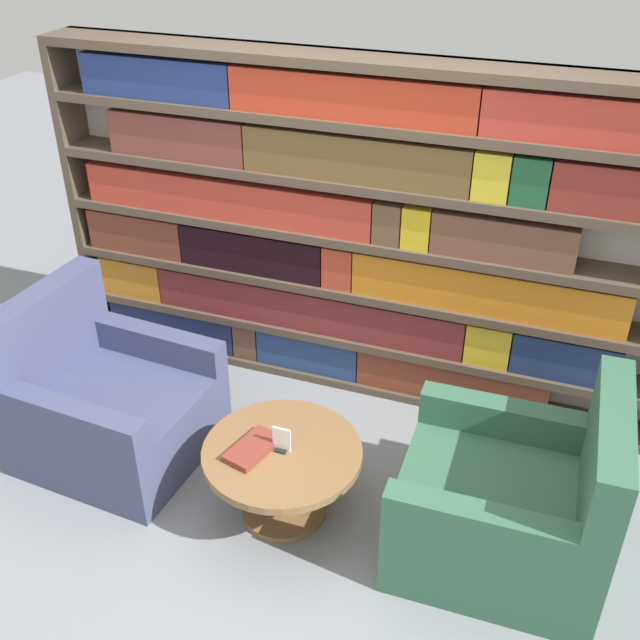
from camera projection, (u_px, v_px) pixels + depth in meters
ground_plane at (271, 524)px, 3.63m from camera, size 14.00×14.00×0.00m
bookshelf at (350, 235)px, 4.17m from camera, size 3.59×0.30×1.93m
armchair_left at (107, 404)px, 3.95m from camera, size 0.96×0.89×0.89m
armchair_right at (512, 505)px, 3.34m from camera, size 0.92×0.85×0.89m
coffee_table at (283, 468)px, 3.55m from camera, size 0.75×0.75×0.40m
table_sign at (282, 441)px, 3.46m from camera, size 0.09×0.06×0.13m
stray_book at (253, 448)px, 3.47m from camera, size 0.21×0.30×0.03m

